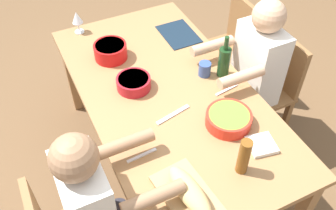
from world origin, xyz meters
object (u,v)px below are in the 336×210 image
Objects in this scene: bread_loaf at (190,192)px; wine_glass at (77,18)px; diner_far_left at (97,204)px; serving_bowl_fruit at (134,82)px; dining_table at (168,101)px; chair_near_right at (231,46)px; cup_near_center at (205,69)px; napkin_stack at (262,145)px; beer_bottle at (244,157)px; chair_near_center at (269,84)px; diner_near_center at (253,69)px; serving_bowl_salad at (229,118)px; serving_bowl_greens at (110,50)px; wine_bottle at (224,61)px; cutting_board at (189,198)px.

bread_loaf is 1.57m from wine_glass.
diner_far_left is 0.80m from serving_bowl_fruit.
chair_near_right reaches higher than dining_table.
serving_bowl_fruit is at bearing 79.43° from cup_near_center.
bread_loaf is at bearing 102.97° from napkin_stack.
serving_bowl_fruit is 0.96× the size of beer_bottle.
beer_bottle is (-0.67, 0.73, 0.37)m from chair_near_center.
diner_far_left is 1.36m from diner_near_center.
beer_bottle is at bearing 160.10° from serving_bowl_salad.
serving_bowl_greens is 1.57× the size of napkin_stack.
napkin_stack is (-0.59, 0.12, -0.10)m from wine_bottle.
diner_far_left is at bearing 112.16° from diner_near_center.
bread_loaf is 0.94m from wine_bottle.
diner_near_center is at bearing -90.26° from wine_bottle.
serving_bowl_salad is 0.44m from cup_near_center.
dining_table is 5.84× the size of bread_loaf.
bread_loaf is (-0.71, 0.86, 0.11)m from diner_near_center.
cup_near_center is at bearing -34.05° from bread_loaf.
bread_loaf is (-0.19, -0.40, 0.11)m from diner_far_left.
bread_loaf is (-1.22, 1.04, 0.32)m from chair_near_right.
cutting_board is (-1.18, 0.03, -0.05)m from serving_bowl_greens.
wine_glass is (1.56, 0.08, 0.11)m from cutting_board.
bread_loaf is (0.00, 0.00, 0.06)m from cutting_board.
dining_table is 2.20× the size of chair_near_center.
serving_bowl_salad is 1.22× the size of serving_bowl_fruit.
beer_bottle is (-0.16, -0.72, 0.15)m from diner_far_left.
serving_bowl_fruit is 0.74m from wine_glass.
dining_table is 20.21× the size of cup_near_center.
diner_near_center is at bearing -67.84° from diner_far_left.
wine_bottle reaches higher than cup_near_center.
beer_bottle is 2.38× the size of cup_near_center.
wine_bottle reaches higher than serving_bowl_greens.
napkin_stack is (-1.45, -0.57, -0.10)m from wine_glass.
serving_bowl_fruit is 0.58m from wine_bottle.
diner_far_left reaches higher than cup_near_center.
dining_table is 0.25m from serving_bowl_fruit.
diner_far_left reaches higher than dining_table.
napkin_stack is (0.11, -0.50, -0.05)m from bread_loaf.
serving_bowl_greens is 1.04× the size of serving_bowl_fruit.
beer_bottle reaches higher than serving_bowl_fruit.
beer_bottle is (-0.67, -0.09, 0.19)m from dining_table.
cup_near_center is at bearing 131.17° from chair_near_right.
beer_bottle is at bearing 148.47° from chair_near_right.
serving_bowl_salad is at bearing -158.03° from wine_glass.
dining_table is at bearing 122.25° from chair_near_right.
wine_glass is at bearing 14.36° from beer_bottle.
cup_near_center reaches higher than serving_bowl_salad.
wine_glass reaches higher than chair_near_right.
cup_near_center is (0.76, -0.51, 0.04)m from cutting_board.
serving_bowl_fruit is 0.85m from napkin_stack.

